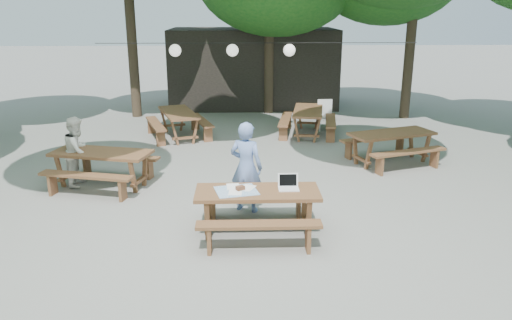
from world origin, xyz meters
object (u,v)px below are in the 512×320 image
object	(u,v)px
second_person	(78,151)
main_picnic_table	(257,211)
plastic_chair	(325,122)
picnic_table_nw	(103,168)
woman	(246,167)

from	to	relation	value
second_person	main_picnic_table	bearing A→B (deg)	-122.84
second_person	plastic_chair	xyz separation A→B (m)	(5.91, 4.63, -0.47)
picnic_table_nw	woman	xyz separation A→B (m)	(2.94, -1.36, 0.44)
main_picnic_table	plastic_chair	distance (m)	7.47
picnic_table_nw	second_person	xyz separation A→B (m)	(-0.51, 0.13, 0.34)
picnic_table_nw	woman	world-z (taller)	woman
picnic_table_nw	plastic_chair	xyz separation A→B (m)	(5.41, 4.75, -0.13)
picnic_table_nw	woman	distance (m)	3.27
picnic_table_nw	second_person	world-z (taller)	second_person
main_picnic_table	second_person	distance (m)	4.40
woman	plastic_chair	distance (m)	6.61
main_picnic_table	picnic_table_nw	size ratio (longest dim) A/B	0.90
main_picnic_table	woman	xyz separation A→B (m)	(-0.17, 1.00, 0.44)
plastic_chair	woman	bearing A→B (deg)	-111.64
plastic_chair	picnic_table_nw	bearing A→B (deg)	-138.38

